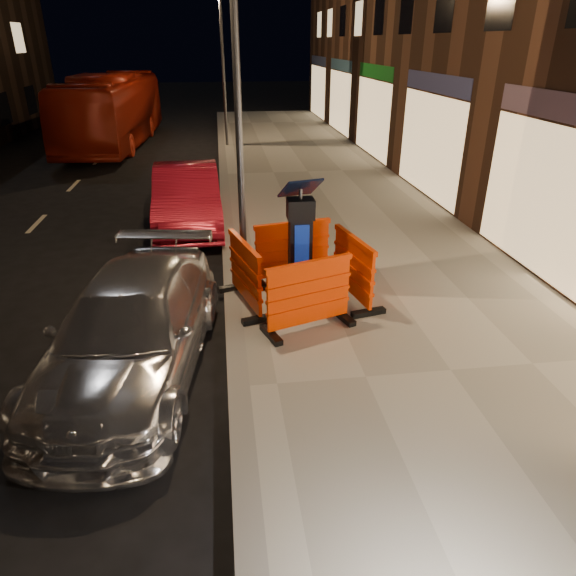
{
  "coord_description": "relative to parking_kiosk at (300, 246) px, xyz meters",
  "views": [
    {
      "loc": [
        -0.07,
        -5.69,
        4.36
      ],
      "look_at": [
        0.8,
        1.0,
        1.1
      ],
      "focal_mm": 32.0,
      "sensor_mm": 36.0,
      "label": 1
    }
  ],
  "objects": [
    {
      "name": "sidewalk",
      "position": [
        1.81,
        -2.39,
        -1.13
      ],
      "size": [
        6.0,
        60.0,
        0.15
      ],
      "primitive_type": "cube",
      "color": "gray",
      "rests_on": "ground"
    },
    {
      "name": "ground_plane",
      "position": [
        -1.19,
        -2.39,
        -1.2
      ],
      "size": [
        120.0,
        120.0,
        0.0
      ],
      "primitive_type": "plane",
      "color": "black",
      "rests_on": "ground"
    },
    {
      "name": "barrier_front",
      "position": [
        0.0,
        -0.95,
        -0.47
      ],
      "size": [
        1.63,
        1.08,
        1.17
      ],
      "primitive_type": "cube",
      "rotation": [
        0.0,
        0.0,
        0.33
      ],
      "color": "#F23400",
      "rests_on": "sidewalk"
    },
    {
      "name": "car_red",
      "position": [
        -2.17,
        4.97,
        -1.2
      ],
      "size": [
        1.84,
        4.68,
        1.52
      ],
      "primitive_type": "imported",
      "rotation": [
        0.0,
        0.0,
        0.05
      ],
      "color": "maroon",
      "rests_on": "ground"
    },
    {
      "name": "street_lamp_mid",
      "position": [
        -0.94,
        0.61,
        1.95
      ],
      "size": [
        0.12,
        0.12,
        6.0
      ],
      "primitive_type": "cylinder",
      "color": "#3F3F44",
      "rests_on": "sidewalk"
    },
    {
      "name": "car_silver",
      "position": [
        -2.64,
        -1.6,
        -1.2
      ],
      "size": [
        2.62,
        5.03,
        1.39
      ],
      "primitive_type": "imported",
      "rotation": [
        0.0,
        0.0,
        -0.14
      ],
      "color": "silver",
      "rests_on": "ground"
    },
    {
      "name": "kerb",
      "position": [
        -1.19,
        -2.39,
        -1.13
      ],
      "size": [
        0.3,
        60.0,
        0.15
      ],
      "primitive_type": "cube",
      "color": "slate",
      "rests_on": "ground"
    },
    {
      "name": "street_lamp_far",
      "position": [
        -0.94,
        15.61,
        1.95
      ],
      "size": [
        0.12,
        0.12,
        6.0
      ],
      "primitive_type": "cylinder",
      "color": "#3F3F44",
      "rests_on": "sidewalk"
    },
    {
      "name": "parking_kiosk",
      "position": [
        0.0,
        0.0,
        0.0
      ],
      "size": [
        0.8,
        0.8,
        2.1
      ],
      "primitive_type": "cube",
      "rotation": [
        0.0,
        0.0,
        0.24
      ],
      "color": "black",
      "rests_on": "sidewalk"
    },
    {
      "name": "barrier_back",
      "position": [
        0.0,
        0.95,
        -0.47
      ],
      "size": [
        1.6,
        0.89,
        1.17
      ],
      "primitive_type": "cube",
      "rotation": [
        0.0,
        0.0,
        0.19
      ],
      "color": "#F23400",
      "rests_on": "sidewalk"
    },
    {
      "name": "barrier_bldgside",
      "position": [
        0.95,
        0.0,
        -0.47
      ],
      "size": [
        0.92,
        1.6,
        1.17
      ],
      "primitive_type": "cube",
      "rotation": [
        0.0,
        0.0,
        1.78
      ],
      "color": "#F23400",
      "rests_on": "sidewalk"
    },
    {
      "name": "barrier_kerbside",
      "position": [
        -0.95,
        0.0,
        -0.47
      ],
      "size": [
        1.01,
        1.62,
        1.17
      ],
      "primitive_type": "cube",
      "rotation": [
        0.0,
        0.0,
        1.85
      ],
      "color": "#F23400",
      "rests_on": "sidewalk"
    },
    {
      "name": "bus_doubledecker",
      "position": [
        -5.97,
        17.15,
        -1.2
      ],
      "size": [
        3.13,
        11.19,
        3.09
      ],
      "primitive_type": "imported",
      "rotation": [
        0.0,
        0.0,
        -0.05
      ],
      "color": "maroon",
      "rests_on": "ground"
    }
  ]
}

